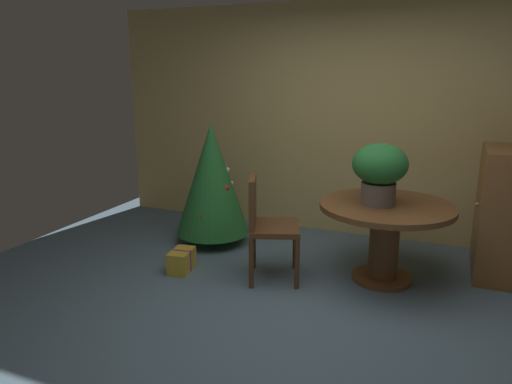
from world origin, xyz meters
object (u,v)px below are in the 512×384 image
(round_dining_table, at_px, (385,227))
(flower_vase, at_px, (380,169))
(gift_box_gold, at_px, (182,261))
(wooden_chair_left, at_px, (266,221))
(holiday_tree, at_px, (212,179))
(wooden_cabinet, at_px, (503,213))

(round_dining_table, relative_size, flower_vase, 2.18)
(round_dining_table, relative_size, gift_box_gold, 3.65)
(wooden_chair_left, bearing_deg, gift_box_gold, -168.52)
(holiday_tree, distance_m, wooden_cabinet, 2.86)
(flower_vase, distance_m, gift_box_gold, 2.01)
(flower_vase, xyz_separation_m, gift_box_gold, (-1.71, -0.49, -0.93))
(round_dining_table, distance_m, gift_box_gold, 1.91)
(flower_vase, relative_size, holiday_tree, 0.41)
(wooden_chair_left, relative_size, holiday_tree, 0.72)
(wooden_cabinet, bearing_deg, gift_box_gold, -158.96)
(wooden_chair_left, bearing_deg, round_dining_table, 20.00)
(holiday_tree, height_order, gift_box_gold, holiday_tree)
(wooden_chair_left, distance_m, holiday_tree, 1.10)
(holiday_tree, relative_size, wooden_cabinet, 1.11)
(round_dining_table, height_order, gift_box_gold, round_dining_table)
(wooden_chair_left, xyz_separation_m, wooden_cabinet, (1.97, 0.90, 0.05))
(round_dining_table, relative_size, holiday_tree, 0.89)
(round_dining_table, height_order, holiday_tree, holiday_tree)
(wooden_chair_left, relative_size, wooden_cabinet, 0.80)
(flower_vase, bearing_deg, holiday_tree, 170.09)
(wooden_chair_left, distance_m, wooden_cabinet, 2.17)
(round_dining_table, distance_m, wooden_cabinet, 1.11)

